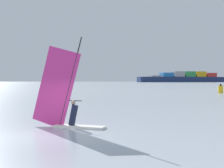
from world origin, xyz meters
TOP-DOWN VIEW (x-y plane):
  - ground_plane at (0.00, 0.00)m, footprint 4000.00×4000.00m
  - windsurfer at (0.34, 2.23)m, footprint 3.98×1.06m
  - cargo_ship at (73.66, 577.82)m, footprint 210.81×103.94m
  - channel_buoy at (16.82, 47.13)m, footprint 0.93×0.93m

SIDE VIEW (x-z plane):
  - ground_plane at x=0.00m, z-range 0.00..0.00m
  - channel_buoy at x=16.82m, z-range -0.11..1.78m
  - windsurfer at x=0.34m, z-range -1.08..3.52m
  - cargo_ship at x=73.66m, z-range -10.18..27.55m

